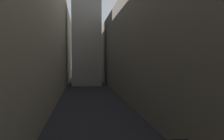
{
  "coord_description": "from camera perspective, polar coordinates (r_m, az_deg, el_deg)",
  "views": [
    {
      "loc": [
        -1.82,
        7.8,
        6.7
      ],
      "look_at": [
        0.0,
        20.18,
        6.22
      ],
      "focal_mm": 34.98,
      "sensor_mm": 36.0,
      "label": 1
    }
  ],
  "objects": [
    {
      "name": "building_block_left",
      "position": [
        43.79,
        -22.48,
        8.68
      ],
      "size": [
        13.68,
        108.0,
        23.49
      ],
      "primitive_type": "cube",
      "color": "gray",
      "rests_on": "ground"
    },
    {
      "name": "building_block_right",
      "position": [
        44.47,
        9.73,
        5.59
      ],
      "size": [
        12.9,
        108.0,
        18.67
      ],
      "primitive_type": "cube",
      "color": "#60594F",
      "rests_on": "ground"
    },
    {
      "name": "ground_plane",
      "position": [
        40.8,
        -5.74,
        -7.23
      ],
      "size": [
        264.0,
        264.0,
        0.0
      ],
      "primitive_type": "plane",
      "color": "black"
    }
  ]
}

